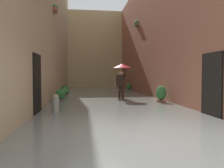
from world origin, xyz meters
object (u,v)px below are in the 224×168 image
(person_wading, at_px, (122,75))
(potted_plant_far_left, at_px, (129,88))
(potted_plant_near_right, at_px, (65,90))
(potted_plant_far_right, at_px, (60,96))
(potted_plant_mid_right, at_px, (65,93))
(potted_plant_mid_left, at_px, (161,96))
(mooring_bollard, at_px, (56,106))

(person_wading, height_order, potted_plant_far_left, person_wading)
(potted_plant_far_left, relative_size, potted_plant_near_right, 1.14)
(potted_plant_near_right, height_order, potted_plant_far_right, potted_plant_far_right)
(potted_plant_far_left, distance_m, potted_plant_mid_right, 6.18)
(potted_plant_mid_right, bearing_deg, potted_plant_far_right, 90.08)
(potted_plant_mid_left, height_order, mooring_bollard, potted_plant_mid_left)
(potted_plant_mid_right, xyz_separation_m, mooring_bollard, (-0.16, 6.31, 0.04))
(potted_plant_far_left, xyz_separation_m, potted_plant_far_right, (4.82, 6.99, 0.05))
(person_wading, bearing_deg, potted_plant_near_right, -54.46)
(person_wading, distance_m, potted_plant_mid_right, 4.03)
(potted_plant_far_left, xyz_separation_m, potted_plant_mid_left, (0.08, 7.87, 0.08))
(potted_plant_near_right, distance_m, potted_plant_mid_right, 2.48)
(potted_plant_mid_left, bearing_deg, potted_plant_far_left, -90.59)
(potted_plant_mid_right, relative_size, mooring_bollard, 0.82)
(potted_plant_far_left, height_order, mooring_bollard, mooring_bollard)
(potted_plant_near_right, xyz_separation_m, potted_plant_mid_right, (-0.21, 2.47, 0.01))
(potted_plant_mid_right, bearing_deg, mooring_bollard, 91.48)
(potted_plant_far_left, relative_size, potted_plant_far_right, 0.99)
(potted_plant_far_right, bearing_deg, potted_plant_mid_right, -89.92)
(person_wading, relative_size, potted_plant_mid_left, 2.22)
(potted_plant_mid_left, bearing_deg, mooring_bollard, 26.60)
(potted_plant_near_right, height_order, potted_plant_mid_left, potted_plant_mid_left)
(potted_plant_far_left, bearing_deg, person_wading, 74.74)
(potted_plant_mid_left, distance_m, mooring_bollard, 5.12)
(mooring_bollard, bearing_deg, potted_plant_far_left, -114.63)
(potted_plant_mid_right, bearing_deg, potted_plant_near_right, -85.19)
(potted_plant_near_right, relative_size, potted_plant_far_right, 0.87)
(person_wading, distance_m, potted_plant_near_right, 5.90)
(potted_plant_near_right, bearing_deg, potted_plant_mid_left, 127.35)
(person_wading, bearing_deg, potted_plant_far_left, -105.26)
(person_wading, xyz_separation_m, potted_plant_far_left, (-1.66, -6.10, -1.06))
(potted_plant_near_right, bearing_deg, person_wading, 125.54)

